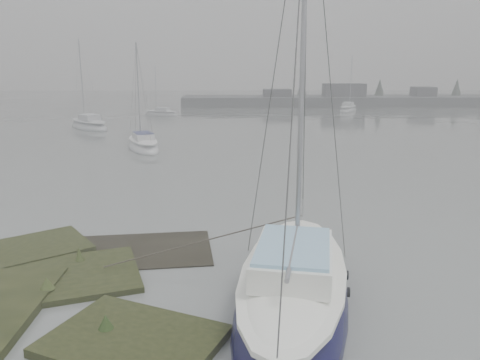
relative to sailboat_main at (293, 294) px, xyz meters
name	(u,v)px	position (x,y,z in m)	size (l,w,h in m)	color
ground	(197,136)	(-4.07, 29.02, -0.35)	(160.00, 160.00, 0.00)	slate
far_shoreline	(387,100)	(22.77, 60.91, 0.50)	(60.00, 8.00, 4.15)	#4C4F51
sailboat_main	(293,294)	(0.00, 0.00, 0.00)	(4.27, 8.42, 11.35)	black
sailboat_white	(143,146)	(-7.52, 22.71, -0.11)	(3.80, 5.92, 7.96)	silver
sailboat_far_a	(89,126)	(-14.61, 34.25, -0.08)	(5.63, 6.13, 8.87)	silver
sailboat_far_b	(348,109)	(14.48, 51.41, -0.11)	(4.12, 5.64, 7.67)	silver
sailboat_far_c	(161,114)	(-9.44, 46.38, -0.15)	(4.71, 3.17, 6.35)	#B0B6BA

